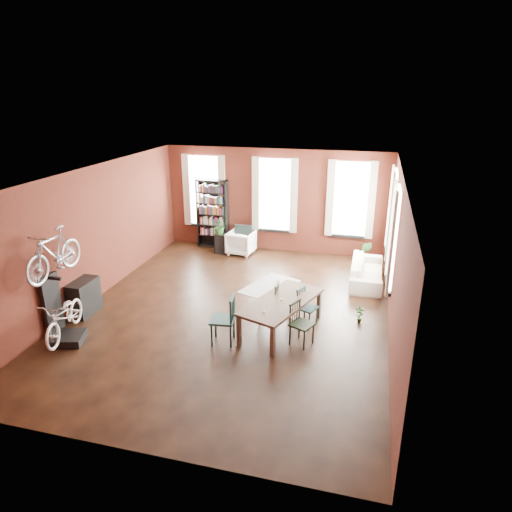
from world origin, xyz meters
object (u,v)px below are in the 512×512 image
(dining_chair_a, at_px, (223,320))
(bicycle_floor, at_px, (62,300))
(bookshelf, at_px, (213,214))
(dining_chair_d, at_px, (307,308))
(dining_chair_b, at_px, (269,301))
(dining_chair_c, at_px, (302,324))
(dining_table, at_px, (281,316))
(white_armchair, at_px, (241,242))
(plant_stand, at_px, (220,244))
(cream_sofa, at_px, (367,267))
(console_table, at_px, (84,297))
(bike_trainer, at_px, (69,338))

(dining_chair_a, bearing_deg, bicycle_floor, -82.62)
(dining_chair_a, bearing_deg, bookshelf, -166.08)
(bookshelf, bearing_deg, dining_chair_d, -49.93)
(dining_chair_b, height_order, dining_chair_c, dining_chair_c)
(dining_table, relative_size, dining_chair_b, 2.34)
(dining_chair_a, bearing_deg, white_armchair, -175.15)
(bookshelf, height_order, plant_stand, bookshelf)
(bookshelf, relative_size, white_armchair, 2.77)
(bookshelf, relative_size, cream_sofa, 1.06)
(console_table, bearing_deg, bike_trainer, -70.64)
(dining_chair_c, relative_size, dining_chair_d, 1.08)
(white_armchair, relative_size, bike_trainer, 1.36)
(cream_sofa, xyz_separation_m, plant_stand, (-4.52, 1.15, -0.10))
(dining_chair_d, relative_size, white_armchair, 1.06)
(dining_chair_c, distance_m, console_table, 5.06)
(dining_chair_b, distance_m, bicycle_floor, 4.28)
(dining_table, relative_size, console_table, 2.62)
(white_armchair, relative_size, bicycle_floor, 0.50)
(dining_chair_a, bearing_deg, cream_sofa, 137.50)
(white_armchair, height_order, console_table, console_table)
(plant_stand, height_order, bicycle_floor, bicycle_floor)
(dining_chair_b, bearing_deg, dining_chair_d, 86.11)
(console_table, height_order, plant_stand, console_table)
(dining_chair_b, height_order, bookshelf, bookshelf)
(bike_trainer, xyz_separation_m, bicycle_floor, (-0.01, -0.01, 0.89))
(dining_chair_b, xyz_separation_m, dining_chair_d, (0.87, -0.03, -0.03))
(dining_table, height_order, bicycle_floor, bicycle_floor)
(dining_chair_a, relative_size, white_armchair, 1.30)
(white_armchair, xyz_separation_m, cream_sofa, (3.88, -1.26, 0.01))
(dining_chair_d, distance_m, console_table, 5.09)
(white_armchair, xyz_separation_m, plant_stand, (-0.64, -0.11, -0.09))
(dining_chair_c, relative_size, bicycle_floor, 0.57)
(dining_chair_a, bearing_deg, dining_chair_b, 142.43)
(dining_chair_b, height_order, console_table, dining_chair_b)
(cream_sofa, height_order, bike_trainer, cream_sofa)
(bookshelf, bearing_deg, console_table, -103.83)
(white_armchair, bearing_deg, dining_chair_d, 129.47)
(bookshelf, height_order, console_table, bookshelf)
(dining_chair_a, distance_m, dining_chair_d, 1.93)
(cream_sofa, bearing_deg, bookshelf, 71.05)
(dining_table, distance_m, cream_sofa, 3.59)
(bicycle_floor, bearing_deg, plant_stand, 65.40)
(dining_chair_c, bearing_deg, white_armchair, 53.04)
(bookshelf, xyz_separation_m, white_armchair, (1.07, -0.44, -0.70))
(plant_stand, bearing_deg, cream_sofa, -14.29)
(cream_sofa, relative_size, bike_trainer, 3.57)
(dining_chair_a, relative_size, dining_chair_d, 1.23)
(dining_chair_c, xyz_separation_m, bookshelf, (-3.77, 5.29, 0.65))
(bookshelf, bearing_deg, dining_chair_c, -54.48)
(dining_chair_d, distance_m, bike_trainer, 5.02)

